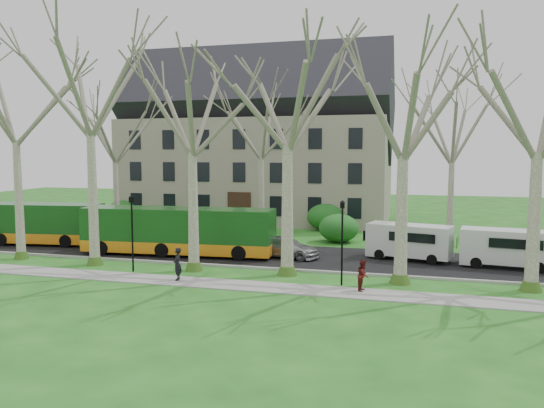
{
  "coord_description": "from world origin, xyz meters",
  "views": [
    {
      "loc": [
        9.57,
        -27.77,
        6.85
      ],
      "look_at": [
        1.19,
        3.0,
        3.71
      ],
      "focal_mm": 35.0,
      "sensor_mm": 36.0,
      "label": 1
    }
  ],
  "objects_px": {
    "van_b": "(507,249)",
    "pedestrian_a": "(177,264)",
    "van_a": "(409,242)",
    "bus_lead": "(19,223)",
    "pedestrian_b": "(363,275)",
    "bus_follow": "(178,231)",
    "sedan": "(285,247)"
  },
  "relations": [
    {
      "from": "bus_follow",
      "to": "sedan",
      "type": "xyz_separation_m",
      "value": [
        7.1,
        0.93,
        -0.94
      ]
    },
    {
      "from": "van_a",
      "to": "pedestrian_b",
      "type": "height_order",
      "value": "van_a"
    },
    {
      "from": "pedestrian_a",
      "to": "pedestrian_b",
      "type": "height_order",
      "value": "pedestrian_a"
    },
    {
      "from": "sedan",
      "to": "van_a",
      "type": "distance_m",
      "value": 7.85
    },
    {
      "from": "bus_follow",
      "to": "van_b",
      "type": "relative_size",
      "value": 2.48
    },
    {
      "from": "bus_follow",
      "to": "pedestrian_b",
      "type": "height_order",
      "value": "bus_follow"
    },
    {
      "from": "bus_lead",
      "to": "pedestrian_a",
      "type": "relative_size",
      "value": 7.16
    },
    {
      "from": "bus_lead",
      "to": "sedan",
      "type": "xyz_separation_m",
      "value": [
        20.4,
        0.09,
        -0.9
      ]
    },
    {
      "from": "pedestrian_a",
      "to": "pedestrian_b",
      "type": "bearing_deg",
      "value": 75.47
    },
    {
      "from": "bus_follow",
      "to": "van_a",
      "type": "height_order",
      "value": "bus_follow"
    },
    {
      "from": "sedan",
      "to": "van_a",
      "type": "height_order",
      "value": "van_a"
    },
    {
      "from": "bus_lead",
      "to": "van_a",
      "type": "height_order",
      "value": "bus_lead"
    },
    {
      "from": "bus_lead",
      "to": "pedestrian_a",
      "type": "distance_m",
      "value": 17.94
    },
    {
      "from": "sedan",
      "to": "pedestrian_a",
      "type": "distance_m",
      "value": 8.51
    },
    {
      "from": "van_a",
      "to": "van_b",
      "type": "xyz_separation_m",
      "value": [
        5.58,
        -0.9,
        0.0
      ]
    },
    {
      "from": "bus_follow",
      "to": "pedestrian_b",
      "type": "distance_m",
      "value": 14.19
    },
    {
      "from": "bus_lead",
      "to": "pedestrian_a",
      "type": "height_order",
      "value": "bus_lead"
    },
    {
      "from": "sedan",
      "to": "pedestrian_b",
      "type": "bearing_deg",
      "value": -130.22
    },
    {
      "from": "bus_follow",
      "to": "pedestrian_a",
      "type": "distance_m",
      "value": 7.25
    },
    {
      "from": "bus_follow",
      "to": "van_b",
      "type": "height_order",
      "value": "bus_follow"
    },
    {
      "from": "van_b",
      "to": "pedestrian_a",
      "type": "bearing_deg",
      "value": -148.02
    },
    {
      "from": "sedan",
      "to": "van_a",
      "type": "xyz_separation_m",
      "value": [
        7.73,
        1.28,
        0.47
      ]
    },
    {
      "from": "bus_lead",
      "to": "bus_follow",
      "type": "xyz_separation_m",
      "value": [
        13.3,
        -0.84,
        0.05
      ]
    },
    {
      "from": "van_b",
      "to": "pedestrian_b",
      "type": "distance_m",
      "value": 10.67
    },
    {
      "from": "bus_lead",
      "to": "pedestrian_a",
      "type": "xyz_separation_m",
      "value": [
        16.33,
        -7.38,
        -0.68
      ]
    },
    {
      "from": "pedestrian_a",
      "to": "sedan",
      "type": "bearing_deg",
      "value": 134.45
    },
    {
      "from": "sedan",
      "to": "pedestrian_b",
      "type": "relative_size",
      "value": 2.96
    },
    {
      "from": "pedestrian_b",
      "to": "bus_follow",
      "type": "bearing_deg",
      "value": 71.58
    },
    {
      "from": "van_a",
      "to": "van_b",
      "type": "distance_m",
      "value": 5.65
    },
    {
      "from": "bus_follow",
      "to": "van_a",
      "type": "distance_m",
      "value": 15.01
    },
    {
      "from": "pedestrian_b",
      "to": "van_b",
      "type": "bearing_deg",
      "value": -38.63
    },
    {
      "from": "van_a",
      "to": "bus_lead",
      "type": "bearing_deg",
      "value": -162.69
    }
  ]
}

